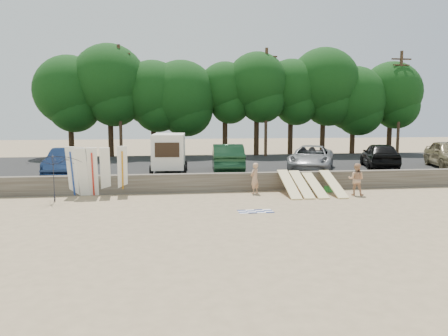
{
  "coord_description": "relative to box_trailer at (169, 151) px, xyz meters",
  "views": [
    {
      "loc": [
        -6.68,
        -20.14,
        4.02
      ],
      "look_at": [
        -3.41,
        3.0,
        1.27
      ],
      "focal_mm": 35.0,
      "sensor_mm": 36.0,
      "label": 1
    }
  ],
  "objects": [
    {
      "name": "ground",
      "position": [
        6.29,
        -6.01,
        -1.99
      ],
      "size": [
        120.0,
        120.0,
        0.0
      ],
      "primitive_type": "plane",
      "color": "tan",
      "rests_on": "ground"
    },
    {
      "name": "seawall",
      "position": [
        6.29,
        -3.01,
        -1.49
      ],
      "size": [
        44.0,
        0.5,
        1.0
      ],
      "primitive_type": "cube",
      "color": "#6B6356",
      "rests_on": "ground"
    },
    {
      "name": "parking_lot",
      "position": [
        6.29,
        4.49,
        -1.64
      ],
      "size": [
        44.0,
        14.5,
        0.7
      ],
      "primitive_type": "cube",
      "color": "#282828",
      "rests_on": "ground"
    },
    {
      "name": "treeline",
      "position": [
        5.93,
        11.52,
        4.36
      ],
      "size": [
        33.87,
        6.37,
        9.42
      ],
      "color": "#382616",
      "rests_on": "parking_lot"
    },
    {
      "name": "utility_poles",
      "position": [
        8.29,
        9.99,
        3.43
      ],
      "size": [
        25.8,
        0.26,
        9.0
      ],
      "color": "#473321",
      "rests_on": "parking_lot"
    },
    {
      "name": "box_trailer",
      "position": [
        0.0,
        0.0,
        0.0
      ],
      "size": [
        2.3,
        3.77,
        2.31
      ],
      "rotation": [
        0.0,
        0.0,
        -0.08
      ],
      "color": "white",
      "rests_on": "parking_lot"
    },
    {
      "name": "car_0",
      "position": [
        -5.9,
        -0.12,
        -0.53
      ],
      "size": [
        1.81,
        4.68,
        1.52
      ],
      "primitive_type": "imported",
      "rotation": [
        0.0,
        0.0,
        -0.04
      ],
      "color": "#142447",
      "rests_on": "parking_lot"
    },
    {
      "name": "car_1",
      "position": [
        3.53,
        0.07,
        -0.45
      ],
      "size": [
        2.22,
        5.24,
        1.68
      ],
      "primitive_type": "imported",
      "rotation": [
        0.0,
        0.0,
        3.05
      ],
      "color": "#12321C",
      "rests_on": "parking_lot"
    },
    {
      "name": "car_2",
      "position": [
        8.85,
        0.06,
        -0.53
      ],
      "size": [
        4.55,
        6.06,
        1.53
      ],
      "primitive_type": "imported",
      "rotation": [
        0.0,
        0.0,
        -0.42
      ],
      "color": "gray",
      "rests_on": "parking_lot"
    },
    {
      "name": "car_3",
      "position": [
        13.66,
        0.51,
        -0.46
      ],
      "size": [
        3.31,
        5.23,
        1.66
      ],
      "primitive_type": "imported",
      "rotation": [
        0.0,
        0.0,
        2.84
      ],
      "color": "black",
      "rests_on": "parking_lot"
    },
    {
      "name": "surfboard_upright_0",
      "position": [
        -4.91,
        -3.45,
        -0.71
      ],
      "size": [
        0.57,
        0.64,
        2.56
      ],
      "primitive_type": "cube",
      "rotation": [
        0.2,
        0.0,
        -0.13
      ],
      "color": "white",
      "rests_on": "ground"
    },
    {
      "name": "surfboard_upright_1",
      "position": [
        -4.38,
        -3.63,
        -0.74
      ],
      "size": [
        0.57,
        0.83,
        2.51
      ],
      "primitive_type": "cube",
      "rotation": [
        0.28,
        0.0,
        -0.09
      ],
      "color": "white",
      "rests_on": "ground"
    },
    {
      "name": "surfboard_upright_2",
      "position": [
        -3.9,
        -3.61,
        -0.74
      ],
      "size": [
        0.56,
        0.83,
        2.51
      ],
      "primitive_type": "cube",
      "rotation": [
        0.29,
        0.0,
        0.08
      ],
      "color": "white",
      "rests_on": "ground"
    },
    {
      "name": "surfboard_upright_3",
      "position": [
        -3.29,
        -3.5,
        -0.75
      ],
      "size": [
        0.57,
        0.88,
        2.5
      ],
      "primitive_type": "cube",
      "rotation": [
        0.31,
        0.0,
        0.09
      ],
      "color": "white",
      "rests_on": "ground"
    },
    {
      "name": "surfboard_upright_4",
      "position": [
        -2.44,
        -3.4,
        -0.72
      ],
      "size": [
        0.55,
        0.64,
        2.56
      ],
      "primitive_type": "cube",
      "rotation": [
        0.21,
        0.0,
        0.09
      ],
      "color": "white",
      "rests_on": "ground"
    },
    {
      "name": "surfboard_low_0",
      "position": [
        6.05,
        -4.6,
        -1.42
      ],
      "size": [
        0.56,
        2.82,
        1.15
      ],
      "primitive_type": "cube",
      "rotation": [
        0.37,
        0.0,
        0.0
      ],
      "color": "#FDE49F",
      "rests_on": "ground"
    },
    {
      "name": "surfboard_low_1",
      "position": [
        6.73,
        -4.55,
        -1.45
      ],
      "size": [
        0.56,
        2.84,
        1.09
      ],
      "primitive_type": "cube",
      "rotation": [
        0.35,
        0.0,
        0.0
      ],
      "color": "#FDE49F",
      "rests_on": "ground"
    },
    {
      "name": "surfboard_low_2",
      "position": [
        7.43,
        -4.58,
        -1.49
      ],
      "size": [
        0.56,
        2.87,
        1.01
      ],
      "primitive_type": "cube",
      "rotation": [
        0.32,
        0.0,
        0.0
      ],
      "color": "#FDE49F",
      "rests_on": "ground"
    },
    {
      "name": "surfboard_low_3",
      "position": [
        8.41,
        -4.66,
        -1.45
      ],
      "size": [
        0.56,
        2.84,
        1.1
      ],
      "primitive_type": "cube",
      "rotation": [
        0.35,
        0.0,
        0.0
      ],
      "color": "#FDE49F",
      "rests_on": "ground"
    },
    {
      "name": "beachgoer_a",
      "position": [
        4.38,
        -3.94,
        -1.18
      ],
      "size": [
        0.7,
        0.69,
        1.63
      ],
      "primitive_type": "imported",
      "rotation": [
        0.0,
        0.0,
        3.88
      ],
      "color": "tan",
      "rests_on": "ground"
    },
    {
      "name": "beachgoer_b",
      "position": [
        9.45,
        -5.15,
        -1.17
      ],
      "size": [
        1.01,
        0.96,
        1.66
      ],
      "primitive_type": "imported",
      "rotation": [
        0.0,
        0.0,
        2.58
      ],
      "color": "tan",
      "rests_on": "ground"
    },
    {
      "name": "cooler",
      "position": [
        8.42,
        -4.04,
        -1.83
      ],
      "size": [
        0.46,
        0.41,
        0.32
      ],
      "primitive_type": "cube",
      "rotation": [
        0.0,
        0.0,
        0.36
      ],
      "color": "#268B34",
      "rests_on": "ground"
    },
    {
      "name": "gear_bag",
      "position": [
        6.79,
        -3.61,
        -1.88
      ],
      "size": [
        0.37,
        0.34,
        0.22
      ],
      "primitive_type": "cube",
      "rotation": [
        0.0,
        0.0,
        -0.35
      ],
      "color": "orange",
      "rests_on": "ground"
    },
    {
      "name": "beach_towel",
      "position": [
        3.51,
        -8.25,
        -1.99
      ],
      "size": [
        1.51,
        1.51,
        0.0
      ],
      "primitive_type": "plane",
      "rotation": [
        0.0,
        0.0,
        0.01
      ],
      "color": "white",
      "rests_on": "ground"
    },
    {
      "name": "beach_umbrella",
      "position": [
        -5.46,
        -4.79,
        -0.84
      ],
      "size": [
        3.59,
        3.59,
        2.31
      ],
      "primitive_type": "imported",
      "rotation": [
        0.0,
        0.0,
        2.32
      ],
      "color": "#212129",
      "rests_on": "ground"
    }
  ]
}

